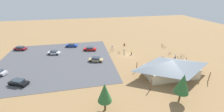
% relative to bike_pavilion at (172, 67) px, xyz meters
% --- Properties ---
extents(ground, '(160.00, 160.00, 0.00)m').
position_rel_bike_pavilion_xyz_m(ground, '(7.20, -15.93, -2.75)').
color(ground, '#937047').
rests_on(ground, ground).
extents(parking_lot_asphalt, '(36.03, 33.83, 0.05)m').
position_rel_bike_pavilion_xyz_m(parking_lot_asphalt, '(31.28, -16.23, -2.72)').
color(parking_lot_asphalt, '#4C4C51').
rests_on(parking_lot_asphalt, ground).
extents(bike_pavilion, '(16.20, 9.37, 4.80)m').
position_rel_bike_pavilion_xyz_m(bike_pavilion, '(0.00, 0.00, 0.00)').
color(bike_pavilion, beige).
rests_on(bike_pavilion, ground).
extents(trash_bin, '(0.60, 0.60, 0.90)m').
position_rel_bike_pavilion_xyz_m(trash_bin, '(5.22, -25.52, -2.30)').
color(trash_bin, brown).
rests_on(trash_bin, ground).
extents(lot_sign, '(0.56, 0.08, 2.20)m').
position_rel_bike_pavilion_xyz_m(lot_sign, '(11.62, -20.11, -1.34)').
color(lot_sign, '#99999E').
rests_on(lot_sign, ground).
extents(pine_midwest, '(2.70, 2.70, 6.00)m').
position_rel_bike_pavilion_xyz_m(pine_midwest, '(19.17, 8.52, 1.34)').
color(pine_midwest, brown).
rests_on(pine_midwest, ground).
extents(pine_far_east, '(2.91, 2.91, 6.36)m').
position_rel_bike_pavilion_xyz_m(pine_far_east, '(3.71, 9.22, 1.51)').
color(pine_far_east, brown).
rests_on(pine_far_east, ground).
extents(bicycle_silver_front_row, '(0.71, 1.56, 0.85)m').
position_rel_bike_pavilion_xyz_m(bicycle_silver_front_row, '(-11.29, -10.36, -2.38)').
color(bicycle_silver_front_row, black).
rests_on(bicycle_silver_front_row, ground).
extents(bicycle_blue_yard_center, '(0.61, 1.70, 0.83)m').
position_rel_bike_pavilion_xyz_m(bicycle_blue_yard_center, '(7.19, -19.34, -2.36)').
color(bicycle_blue_yard_center, black).
rests_on(bicycle_blue_yard_center, ground).
extents(bicycle_white_mid_cluster, '(1.24, 1.14, 0.78)m').
position_rel_bike_pavilion_xyz_m(bicycle_white_mid_cluster, '(-9.59, -9.47, -2.40)').
color(bicycle_white_mid_cluster, black).
rests_on(bicycle_white_mid_cluster, ground).
extents(bicycle_yellow_edge_north, '(0.85, 1.54, 0.91)m').
position_rel_bike_pavilion_xyz_m(bicycle_yellow_edge_north, '(9.42, -17.81, -2.35)').
color(bicycle_yellow_edge_north, black).
rests_on(bicycle_yellow_edge_north, ground).
extents(bicycle_purple_near_porch, '(1.84, 0.48, 0.86)m').
position_rel_bike_pavilion_xyz_m(bicycle_purple_near_porch, '(-7.23, -5.79, -2.35)').
color(bicycle_purple_near_porch, black).
rests_on(bicycle_purple_near_porch, ground).
extents(bicycle_green_yard_front, '(0.48, 1.67, 0.79)m').
position_rel_bike_pavilion_xyz_m(bicycle_green_yard_front, '(-3.67, -9.32, -2.39)').
color(bicycle_green_yard_front, black).
rests_on(bicycle_green_yard_front, ground).
extents(bicycle_black_yard_left, '(0.48, 1.78, 0.86)m').
position_rel_bike_pavilion_xyz_m(bicycle_black_yard_left, '(-10.27, -22.11, -2.35)').
color(bicycle_black_yard_left, black).
rests_on(bicycle_black_yard_left, ground).
extents(bicycle_orange_yard_right, '(1.43, 1.10, 0.84)m').
position_rel_bike_pavilion_xyz_m(bicycle_orange_yard_right, '(-9.41, -19.56, -2.38)').
color(bicycle_orange_yard_right, black).
rests_on(bicycle_orange_yard_right, ground).
extents(bicycle_red_by_bin, '(1.68, 0.76, 0.87)m').
position_rel_bike_pavilion_xyz_m(bicycle_red_by_bin, '(-8.09, -13.16, -2.35)').
color(bicycle_red_by_bin, black).
rests_on(bicycle_red_by_bin, ground).
extents(bicycle_teal_trailside, '(0.48, 1.76, 0.86)m').
position_rel_bike_pavilion_xyz_m(bicycle_teal_trailside, '(8.08, -16.40, -2.37)').
color(bicycle_teal_trailside, black).
rests_on(bicycle_teal_trailside, ground).
extents(bicycle_silver_edge_south, '(1.64, 0.76, 0.88)m').
position_rel_bike_pavilion_xyz_m(bicycle_silver_edge_south, '(11.41, -20.95, -2.35)').
color(bicycle_silver_edge_south, black).
rests_on(bicycle_silver_edge_south, ground).
extents(bicycle_blue_lone_east, '(0.57, 1.65, 0.82)m').
position_rel_bike_pavilion_xyz_m(bicycle_blue_lone_east, '(-6.53, -8.51, -2.38)').
color(bicycle_blue_lone_east, black).
rests_on(bicycle_blue_lone_east, ground).
extents(car_black_front_row, '(5.01, 3.73, 1.38)m').
position_rel_bike_pavilion_xyz_m(car_black_front_row, '(38.31, -4.01, -2.01)').
color(car_black_front_row, black).
rests_on(car_black_front_row, parking_lot_asphalt).
extents(car_tan_inner_stall, '(4.93, 3.21, 1.36)m').
position_rel_bike_pavilion_xyz_m(car_tan_inner_stall, '(18.52, -13.08, -2.02)').
color(car_tan_inner_stall, tan).
rests_on(car_tan_inner_stall, parking_lot_asphalt).
extents(car_blue_aisle_side, '(4.85, 2.70, 1.28)m').
position_rel_bike_pavilion_xyz_m(car_blue_aisle_side, '(26.73, -28.60, -2.05)').
color(car_blue_aisle_side, '#1E42B2').
rests_on(car_blue_aisle_side, parking_lot_asphalt).
extents(car_red_by_curb, '(4.99, 2.93, 1.31)m').
position_rel_bike_pavilion_xyz_m(car_red_by_curb, '(19.72, -22.98, -2.04)').
color(car_red_by_curb, red).
rests_on(car_red_by_curb, parking_lot_asphalt).
extents(car_maroon_end_stall, '(4.94, 3.25, 1.41)m').
position_rel_bike_pavilion_xyz_m(car_maroon_end_stall, '(45.96, -29.12, -2.00)').
color(car_maroon_end_stall, maroon).
rests_on(car_maroon_end_stall, parking_lot_asphalt).
extents(car_white_far_end, '(4.59, 2.95, 1.32)m').
position_rel_bike_pavilion_xyz_m(car_white_far_end, '(32.66, -22.00, -2.03)').
color(car_white_far_end, white).
rests_on(car_white_far_end, parking_lot_asphalt).
extents(visitor_at_bikes, '(0.39, 0.36, 1.71)m').
position_rel_bike_pavilion_xyz_m(visitor_at_bikes, '(5.54, -15.66, -1.85)').
color(visitor_at_bikes, '#2D3347').
rests_on(visitor_at_bikes, ground).
extents(visitor_by_pavilion, '(0.37, 0.36, 1.72)m').
position_rel_bike_pavilion_xyz_m(visitor_by_pavilion, '(-7.84, -9.50, -1.85)').
color(visitor_by_pavilion, '#2D3347').
rests_on(visitor_by_pavilion, ground).
extents(visitor_crossing_yard, '(0.38, 0.40, 1.86)m').
position_rel_bike_pavilion_xyz_m(visitor_crossing_yard, '(-2.38, -8.43, -1.76)').
color(visitor_crossing_yard, '#2D3347').
rests_on(visitor_crossing_yard, ground).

